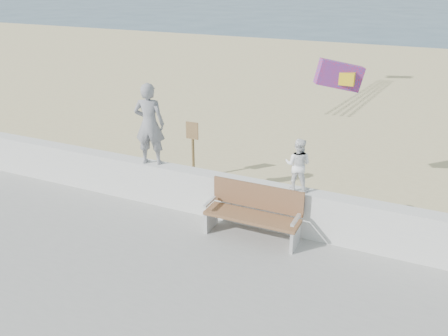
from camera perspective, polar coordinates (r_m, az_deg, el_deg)
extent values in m
plane|color=#335166|center=(8.47, -6.47, -12.59)|extent=(220.00, 220.00, 0.00)
cube|color=#CFBF8A|center=(16.05, 10.15, 4.85)|extent=(90.00, 40.00, 0.08)
cube|color=silver|center=(9.66, -0.58, -3.33)|extent=(30.00, 0.35, 0.90)
imported|color=gray|center=(9.91, -8.96, 5.23)|extent=(0.72, 0.57, 1.73)
imported|color=white|center=(8.77, 8.88, 0.39)|extent=(0.51, 0.41, 1.01)
cube|color=brown|center=(8.89, 3.38, -5.90)|extent=(1.80, 0.50, 0.06)
cube|color=brown|center=(8.98, 4.06, -3.41)|extent=(1.80, 0.05, 0.50)
cube|color=silver|center=(9.31, -1.55, -6.16)|extent=(0.06, 0.50, 0.40)
cube|color=silver|center=(9.08, -1.72, -4.09)|extent=(0.06, 0.45, 0.05)
cube|color=white|center=(8.79, 8.56, -8.33)|extent=(0.06, 0.50, 0.40)
cube|color=silver|center=(8.55, 8.62, -6.19)|extent=(0.06, 0.45, 0.05)
cube|color=red|center=(10.49, 13.69, 10.79)|extent=(1.04, 0.72, 0.71)
cube|color=gold|center=(10.47, 14.48, 10.42)|extent=(0.37, 0.27, 0.26)
cylinder|color=olive|center=(11.60, -3.73, 1.49)|extent=(0.07, 0.07, 1.20)
cube|color=olive|center=(11.37, -3.86, 4.51)|extent=(0.32, 0.03, 0.42)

